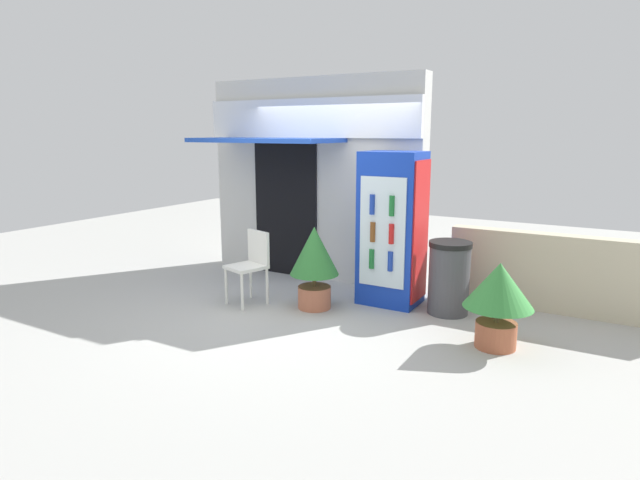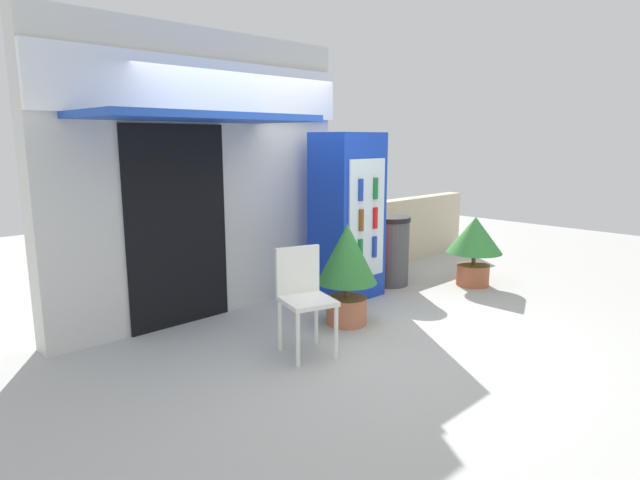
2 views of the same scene
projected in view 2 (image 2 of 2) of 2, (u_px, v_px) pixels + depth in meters
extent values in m
plane|color=#B2B2AD|center=(332.00, 336.00, 5.06)|extent=(16.00, 16.00, 0.00)
cube|color=silver|center=(203.00, 177.00, 5.51)|extent=(3.38, 0.28, 2.90)
cube|color=white|center=(210.00, 88.00, 5.22)|extent=(3.38, 0.08, 0.54)
cube|color=#1E47B2|center=(200.00, 117.00, 4.68)|extent=(2.05, 1.00, 0.06)
cube|color=black|center=(178.00, 227.00, 5.21)|extent=(1.07, 0.03, 1.98)
cube|color=#1438B2|center=(347.00, 216.00, 6.19)|extent=(0.73, 0.57, 1.91)
cube|color=silver|center=(367.00, 219.00, 5.98)|extent=(0.58, 0.02, 1.34)
cube|color=red|center=(368.00, 213.00, 6.45)|extent=(0.02, 0.52, 1.72)
cylinder|color=#196B2D|center=(360.00, 250.00, 5.95)|extent=(0.06, 0.06, 0.24)
cylinder|color=#1938A5|center=(374.00, 247.00, 6.12)|extent=(0.06, 0.06, 0.24)
cylinder|color=brown|center=(361.00, 220.00, 5.89)|extent=(0.06, 0.06, 0.24)
cylinder|color=red|center=(375.00, 218.00, 6.06)|extent=(0.06, 0.06, 0.24)
cylinder|color=#1938A5|center=(361.00, 190.00, 5.82)|extent=(0.06, 0.06, 0.24)
cylinder|color=#196B2D|center=(375.00, 188.00, 5.99)|extent=(0.06, 0.06, 0.24)
cylinder|color=white|center=(298.00, 340.00, 4.34)|extent=(0.04, 0.04, 0.46)
cylinder|color=white|center=(336.00, 333.00, 4.50)|extent=(0.04, 0.04, 0.46)
cylinder|color=white|center=(280.00, 325.00, 4.67)|extent=(0.04, 0.04, 0.46)
cylinder|color=white|center=(316.00, 319.00, 4.83)|extent=(0.04, 0.04, 0.46)
cube|color=white|center=(307.00, 301.00, 4.54)|extent=(0.52, 0.54, 0.04)
cube|color=white|center=(298.00, 270.00, 4.67)|extent=(0.40, 0.16, 0.42)
cylinder|color=#BC6B4C|center=(347.00, 310.00, 5.37)|extent=(0.41, 0.41, 0.27)
cylinder|color=brown|center=(347.00, 290.00, 5.33)|extent=(0.05, 0.05, 0.15)
cone|color=#2D7533|center=(347.00, 253.00, 5.27)|extent=(0.60, 0.60, 0.59)
cylinder|color=#AD5B3D|center=(473.00, 275.00, 6.79)|extent=(0.41, 0.41, 0.27)
cylinder|color=brown|center=(474.00, 259.00, 6.75)|extent=(0.05, 0.05, 0.16)
cone|color=#388C3D|center=(475.00, 235.00, 6.69)|extent=(0.69, 0.69, 0.45)
cylinder|color=#47474C|center=(390.00, 253.00, 6.79)|extent=(0.48, 0.48, 0.82)
cylinder|color=black|center=(391.00, 219.00, 6.71)|extent=(0.50, 0.50, 0.06)
cube|color=beige|center=(404.00, 230.00, 8.12)|extent=(2.79, 0.22, 0.95)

